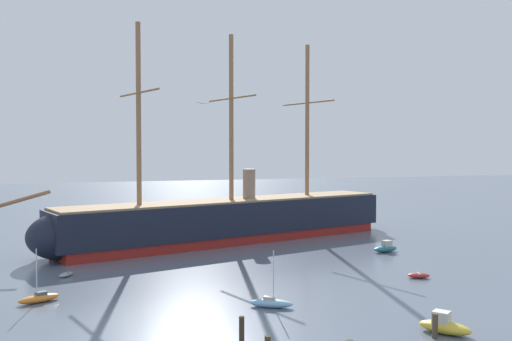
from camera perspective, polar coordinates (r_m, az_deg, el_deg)
name	(u,v)px	position (r m, az deg, el deg)	size (l,w,h in m)	color
tall_ship	(231,219)	(77.33, -2.49, -4.94)	(56.69, 21.56, 28.00)	maroon
motorboat_foreground_right	(444,326)	(42.20, 18.42, -14.60)	(3.29, 3.77, 1.50)	gold
sailboat_near_centre	(271,303)	(46.32, 1.54, -13.15)	(3.57, 2.64, 4.56)	#7FB2D6
sailboat_mid_left	(39,298)	(50.98, -20.98, -11.87)	(3.55, 2.36, 4.47)	orange
dinghy_mid_right	(419,275)	(58.55, 16.05, -10.11)	(2.32, 1.66, 0.50)	#B22D28
dinghy_alongside_bow	(66,275)	(59.88, -18.58, -9.89)	(1.77, 1.95, 0.44)	gray
motorboat_alongside_stern	(386,248)	(71.78, 12.90, -7.61)	(3.54, 1.91, 1.41)	#236670
mooring_piling_left_pair	(435,326)	(40.93, 17.57, -14.68)	(0.38, 0.38, 1.65)	#4C3D2D
mooring_piling_midwater	(242,336)	(36.18, -1.45, -16.27)	(0.33, 0.33, 2.37)	#382B1E
seagull_in_flight	(203,103)	(48.68, -5.34, 6.75)	(1.20, 0.42, 0.13)	silver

